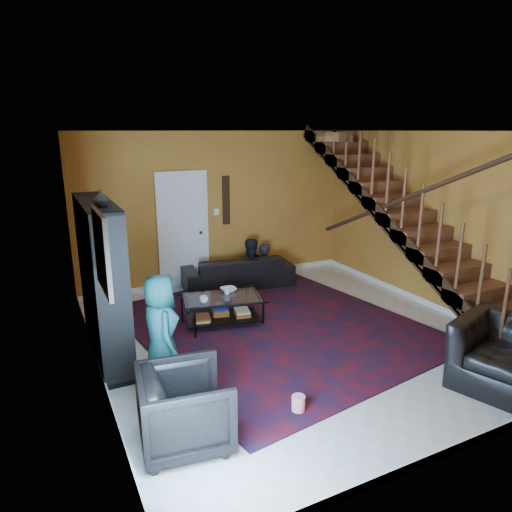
{
  "coord_description": "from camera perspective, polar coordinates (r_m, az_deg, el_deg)",
  "views": [
    {
      "loc": [
        -3.07,
        -5.08,
        2.81
      ],
      "look_at": [
        -0.38,
        0.4,
        1.12
      ],
      "focal_mm": 32.0,
      "sensor_mm": 36.0,
      "label": 1
    }
  ],
  "objects": [
    {
      "name": "sofa",
      "position": [
        8.44,
        -2.34,
        -1.88
      ],
      "size": [
        2.1,
        1.04,
        0.59
      ],
      "primitive_type": "imported",
      "rotation": [
        0.0,
        0.0,
        3.02
      ],
      "color": "black",
      "rests_on": "floor"
    },
    {
      "name": "staircase",
      "position": [
        7.4,
        19.13,
        3.61
      ],
      "size": [
        0.95,
        5.02,
        3.18
      ],
      "color": "brown",
      "rests_on": "floor"
    },
    {
      "name": "person_child",
      "position": [
        5.29,
        -11.78,
        -9.0
      ],
      "size": [
        0.43,
        0.64,
        1.3
      ],
      "primitive_type": "imported",
      "rotation": [
        0.0,
        0.0,
        1.55
      ],
      "color": "#1A5C66",
      "rests_on": "armchair_left"
    },
    {
      "name": "rug",
      "position": [
        6.86,
        2.26,
        -8.63
      ],
      "size": [
        4.28,
        4.73,
        0.02
      ],
      "primitive_type": "cube",
      "rotation": [
        0.0,
        0.0,
        0.15
      ],
      "color": "#420B14",
      "rests_on": "floor"
    },
    {
      "name": "person_adult_b",
      "position": [
        8.62,
        -0.82,
        -2.09
      ],
      "size": [
        0.65,
        0.51,
        1.32
      ],
      "primitive_type": "imported",
      "rotation": [
        0.0,
        0.0,
        3.15
      ],
      "color": "black",
      "rests_on": "sofa"
    },
    {
      "name": "cup_a",
      "position": [
        6.58,
        -6.54,
        -5.43
      ],
      "size": [
        0.16,
        0.16,
        0.09
      ],
      "primitive_type": "imported",
      "rotation": [
        0.0,
        0.0,
        -0.43
      ],
      "color": "#999999",
      "rests_on": "coffee_table"
    },
    {
      "name": "bookshelf",
      "position": [
        6.01,
        -18.55,
        -3.27
      ],
      "size": [
        0.35,
        1.8,
        2.0
      ],
      "color": "black",
      "rests_on": "floor"
    },
    {
      "name": "coffee_table",
      "position": [
        6.85,
        -4.23,
        -6.58
      ],
      "size": [
        1.24,
        0.89,
        0.43
      ],
      "rotation": [
        0.0,
        0.0,
        -0.23
      ],
      "color": "black",
      "rests_on": "floor"
    },
    {
      "name": "ceiling_fixture",
      "position": [
        5.27,
        9.8,
        14.48
      ],
      "size": [
        0.4,
        0.4,
        0.1
      ],
      "primitive_type": "cylinder",
      "color": "#3F2814",
      "rests_on": "room"
    },
    {
      "name": "floor",
      "position": [
        6.57,
        4.56,
        -9.92
      ],
      "size": [
        5.5,
        5.5,
        0.0
      ],
      "primitive_type": "plane",
      "color": "beige",
      "rests_on": "ground"
    },
    {
      "name": "room",
      "position": [
        7.19,
        -10.24,
        -7.36
      ],
      "size": [
        5.5,
        5.5,
        5.5
      ],
      "color": "#AF7B27",
      "rests_on": "ground"
    },
    {
      "name": "wall_hanging",
      "position": [
        8.54,
        -3.76,
        6.95
      ],
      "size": [
        0.14,
        0.03,
        0.9
      ],
      "primitive_type": "cube",
      "color": "black",
      "rests_on": "room"
    },
    {
      "name": "framed_picture",
      "position": [
        4.34,
        -18.73,
        0.47
      ],
      "size": [
        0.04,
        0.74,
        0.74
      ],
      "primitive_type": "cube",
      "color": "maroon",
      "rests_on": "room"
    },
    {
      "name": "popcorn_bucket",
      "position": [
        4.95,
        5.32,
        -17.84
      ],
      "size": [
        0.18,
        0.18,
        0.16
      ],
      "primitive_type": "cylinder",
      "rotation": [
        0.0,
        0.0,
        -0.32
      ],
      "color": "red",
      "rests_on": "rug"
    },
    {
      "name": "person_adult_a",
      "position": [
        8.76,
        0.87,
        -2.22
      ],
      "size": [
        0.46,
        0.32,
        1.2
      ],
      "primitive_type": "imported",
      "rotation": [
        0.0,
        0.0,
        3.23
      ],
      "color": "black",
      "rests_on": "sofa"
    },
    {
      "name": "door",
      "position": [
        8.35,
        -9.09,
        2.93
      ],
      "size": [
        0.82,
        0.05,
        2.05
      ],
      "primitive_type": "cube",
      "color": "silver",
      "rests_on": "floor"
    },
    {
      "name": "cup_b",
      "position": [
        6.88,
        -3.66,
        -4.41
      ],
      "size": [
        0.11,
        0.11,
        0.1
      ],
      "primitive_type": "imported",
      "rotation": [
        0.0,
        0.0,
        0.05
      ],
      "color": "#999999",
      "rests_on": "coffee_table"
    },
    {
      "name": "bowl",
      "position": [
        6.99,
        -3.47,
        -4.22
      ],
      "size": [
        0.24,
        0.24,
        0.06
      ],
      "primitive_type": "imported",
      "rotation": [
        0.0,
        0.0,
        0.01
      ],
      "color": "#999999",
      "rests_on": "coffee_table"
    },
    {
      "name": "armchair_left",
      "position": [
        4.42,
        -8.85,
        -18.24
      ],
      "size": [
        0.92,
        0.9,
        0.74
      ],
      "primitive_type": "imported",
      "rotation": [
        0.0,
        0.0,
        1.43
      ],
      "color": "black",
      "rests_on": "floor"
    },
    {
      "name": "vase",
      "position": [
        5.27,
        -18.82,
        6.84
      ],
      "size": [
        0.18,
        0.18,
        0.19
      ],
      "primitive_type": "imported",
      "color": "#999999",
      "rests_on": "bookshelf"
    }
  ]
}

